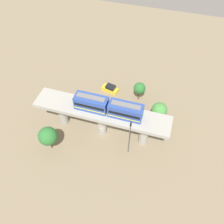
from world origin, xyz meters
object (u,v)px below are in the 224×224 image
parked_car_white (123,112)px  signal_post (129,137)px  tree_near_viaduct (140,88)px  parked_car_orange (89,105)px  tree_mid_lot (48,136)px  tree_far_corner (159,110)px  train (108,107)px  parked_car_yellow (110,89)px

parked_car_white → signal_post: size_ratio=0.43×
tree_near_viaduct → signal_post: bearing=4.9°
parked_car_orange → signal_post: (9.39, 12.03, 4.67)m
parked_car_orange → tree_mid_lot: tree_mid_lot is taller
signal_post → tree_near_viaduct: bearing=-175.1°
parked_car_orange → tree_far_corner: 16.61m
train → tree_far_corner: 12.95m
tree_far_corner → tree_mid_lot: bearing=-55.5°
train → parked_car_white: 10.11m
train → signal_post: 7.09m
parked_car_yellow → tree_far_corner: (5.91, 13.20, 2.62)m
train → tree_near_viaduct: 13.76m
tree_near_viaduct → signal_post: signal_post is taller
signal_post → parked_car_white: bearing=-158.9°
parked_car_orange → tree_far_corner: size_ratio=0.88×
parked_car_yellow → tree_far_corner: size_ratio=0.88×
train → tree_far_corner: (-6.79, 9.63, -5.36)m
train → tree_near_viaduct: train is taller
parked_car_white → tree_mid_lot: (12.99, -12.06, 3.36)m
tree_mid_lot → signal_post: size_ratio=0.62×
train → tree_far_corner: train is taller
parked_car_white → tree_near_viaduct: (-6.11, 2.31, 2.77)m
train → signal_post: train is taller
train → tree_near_viaduct: bearing=161.9°
parked_car_white → signal_post: (9.39, 3.63, 4.67)m
parked_car_yellow → signal_post: bearing=41.5°
train → parked_car_yellow: train is taller
parked_car_white → tree_near_viaduct: bearing=160.2°
parked_car_orange → signal_post: bearing=66.0°
train → parked_car_orange: (-5.99, -6.76, -7.98)m
tree_near_viaduct → tree_mid_lot: bearing=-37.0°
parked_car_orange → tree_near_viaduct: tree_near_viaduct is taller
train → parked_car_yellow: 15.42m
train → signal_post: bearing=57.2°
parked_car_white → tree_mid_lot: bearing=-42.0°
parked_car_yellow → parked_car_white: 8.50m
train → signal_post: (3.40, 5.27, -3.31)m
tree_near_viaduct → tree_far_corner: size_ratio=0.97×
tree_mid_lot → tree_far_corner: bearing=124.5°
train → parked_car_yellow: size_ratio=3.02×
parked_car_orange → signal_post: size_ratio=0.46×
train → parked_car_yellow: (-12.70, -3.57, -7.98)m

